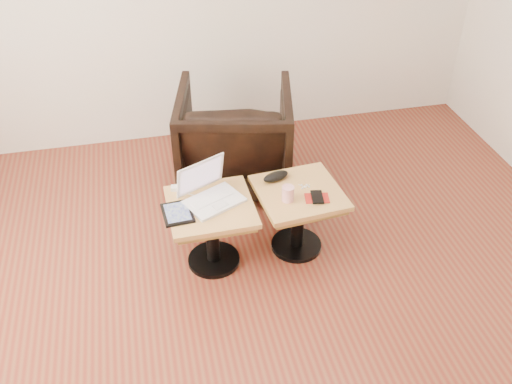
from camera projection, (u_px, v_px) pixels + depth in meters
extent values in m
cube|color=maroon|center=(275.00, 325.00, 3.27)|extent=(4.50, 4.50, 0.01)
cylinder|color=black|center=(214.00, 260.00, 3.68)|extent=(0.33, 0.33, 0.03)
cylinder|color=black|center=(212.00, 234.00, 3.55)|extent=(0.08, 0.08, 0.40)
cube|color=olive|center=(211.00, 211.00, 3.44)|extent=(0.48, 0.48, 0.04)
cube|color=#B78C37|center=(211.00, 207.00, 3.42)|extent=(0.52, 0.52, 0.03)
cylinder|color=black|center=(296.00, 245.00, 3.80)|extent=(0.33, 0.33, 0.03)
cylinder|color=black|center=(298.00, 220.00, 3.67)|extent=(0.08, 0.08, 0.40)
cube|color=olive|center=(299.00, 197.00, 3.56)|extent=(0.51, 0.51, 0.04)
cube|color=#B78C37|center=(299.00, 193.00, 3.54)|extent=(0.56, 0.56, 0.03)
cube|color=white|center=(214.00, 201.00, 3.43)|extent=(0.40, 0.35, 0.02)
cube|color=silver|center=(211.00, 197.00, 3.44)|extent=(0.29, 0.22, 0.00)
cube|color=silver|center=(220.00, 205.00, 3.38)|extent=(0.11, 0.09, 0.00)
cube|color=white|center=(200.00, 175.00, 3.44)|extent=(0.32, 0.19, 0.22)
cube|color=#A24830|center=(200.00, 175.00, 3.44)|extent=(0.28, 0.16, 0.18)
cube|color=black|center=(178.00, 213.00, 3.34)|extent=(0.19, 0.23, 0.01)
cube|color=#191E38|center=(177.00, 212.00, 3.33)|extent=(0.15, 0.19, 0.00)
cube|color=white|center=(174.00, 188.00, 3.53)|extent=(0.05, 0.05, 0.03)
ellipsoid|color=black|center=(276.00, 176.00, 3.60)|extent=(0.19, 0.13, 0.06)
cylinder|color=#D74E5C|center=(288.00, 194.00, 3.42)|extent=(0.09, 0.09, 0.10)
sphere|color=white|center=(304.00, 187.00, 3.55)|extent=(0.01, 0.01, 0.01)
sphere|color=white|center=(307.00, 185.00, 3.57)|extent=(0.01, 0.01, 0.01)
sphere|color=white|center=(302.00, 185.00, 3.56)|extent=(0.01, 0.01, 0.01)
sphere|color=white|center=(309.00, 187.00, 3.55)|extent=(0.01, 0.01, 0.01)
sphere|color=white|center=(302.00, 188.00, 3.54)|extent=(0.01, 0.01, 0.01)
cylinder|color=white|center=(304.00, 187.00, 3.55)|extent=(0.06, 0.04, 0.00)
cube|color=#9E160C|center=(317.00, 198.00, 3.46)|extent=(0.16, 0.12, 0.01)
cube|color=black|center=(317.00, 197.00, 3.46)|extent=(0.09, 0.14, 0.01)
imported|color=black|center=(235.00, 137.00, 4.20)|extent=(0.97, 0.99, 0.76)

